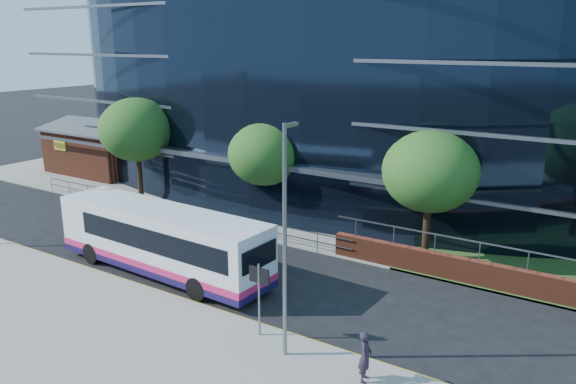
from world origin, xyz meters
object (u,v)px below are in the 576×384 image
Objects in this scene: brick_pavilion at (104,149)px; tree_far_b at (265,154)px; streetlight_east at (285,237)px; tree_far_a at (137,130)px; street_sign at (259,285)px; city_bus at (163,240)px; pedestrian at (365,357)px; tree_far_c at (430,172)px.

brick_pavilion is 1.42× the size of tree_far_b.
tree_far_b is at bearing 127.63° from streetlight_east.
tree_far_a is at bearing -26.55° from brick_pavilion.
tree_far_a is (9.00, -4.50, 2.92)m from brick_pavilion.
city_bus is (-7.21, 2.43, -0.50)m from street_sign.
pedestrian is at bearing -6.69° from street_sign.
city_bus is at bearing -88.11° from tree_far_b.
tree_far_b is at bearing 2.86° from tree_far_a.
tree_far_a is 4.13× the size of pedestrian.
tree_far_c is 0.56× the size of city_bus.
streetlight_east is at bearing -16.83° from city_bus.
city_bus is 12.06m from pedestrian.
brick_pavilion is at bearing 150.35° from street_sign.
streetlight_east is at bearing -21.36° from street_sign.
tree_far_b is (19.00, -4.00, 2.27)m from brick_pavilion.
streetlight_east is (9.00, -11.67, 0.23)m from tree_far_b.
brick_pavilion is 30.49m from street_sign.
streetlight_east reaches higher than street_sign.
tree_far_c is 0.81× the size of streetlight_east.
tree_far_b is (-7.50, 11.09, 2.06)m from street_sign.
tree_far_a is at bearing 149.54° from streetlight_east.
pedestrian is (1.96, -11.11, -3.54)m from tree_far_c.
tree_far_c is 13.01m from city_bus.
pedestrian is at bearing -80.00° from tree_far_c.
streetlight_east is (-1.00, -11.17, -0.10)m from tree_far_c.
tree_far_a is 0.87× the size of streetlight_east.
brick_pavilion reaches higher than city_bus.
city_bus is at bearing -38.42° from tree_far_a.
tree_far_b is 0.76× the size of streetlight_east.
tree_far_b is at bearing 124.08° from street_sign.
brick_pavilion is 0.74× the size of city_bus.
brick_pavilion is at bearing 150.76° from streetlight_east.
brick_pavilion is 34.68m from pedestrian.
street_sign is at bearing 67.96° from pedestrian.
tree_far_b is at bearing -11.88° from brick_pavilion.
brick_pavilion is 32.19m from streetlight_east.
streetlight_east is at bearing 75.88° from pedestrian.
tree_far_a is 1.07× the size of tree_far_c.
brick_pavilion is at bearing 47.90° from pedestrian.
street_sign reaches higher than pedestrian.
streetlight_east reaches higher than tree_far_a.
street_sign is at bearing -29.65° from brick_pavilion.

